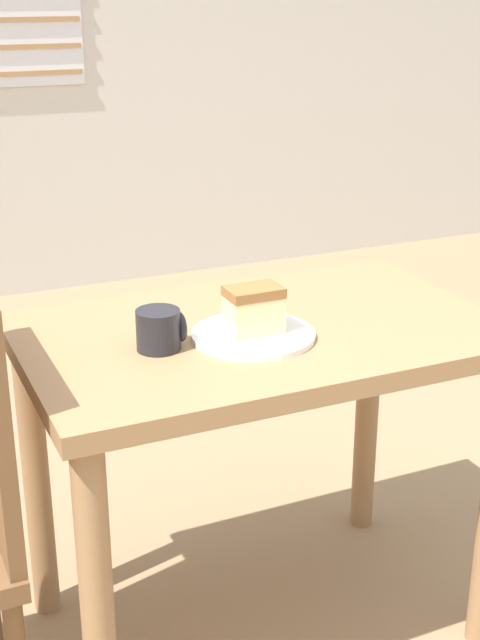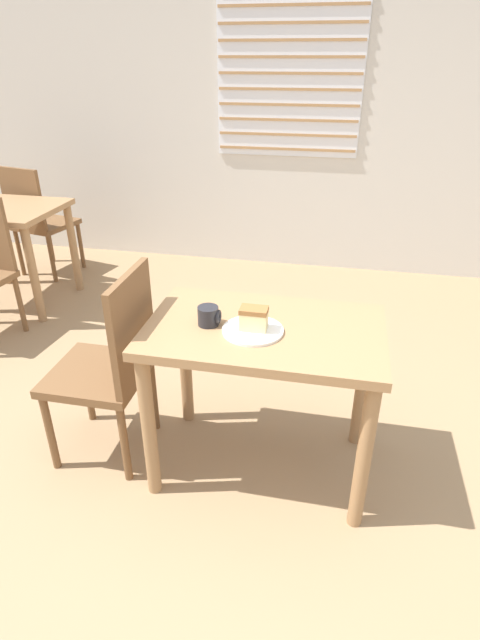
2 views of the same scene
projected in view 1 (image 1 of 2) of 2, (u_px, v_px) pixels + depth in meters
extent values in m
cube|color=#9E754C|center=(260.00, 336.00, 1.82)|extent=(0.97, 0.61, 0.04)
cylinder|color=#9E754C|center=(98.00, 616.00, 1.57)|extent=(0.06, 0.06, 0.70)
cylinder|color=#9E754C|center=(36.00, 479.00, 2.00)|extent=(0.06, 0.06, 0.70)
cylinder|color=#9E754C|center=(367.00, 408.00, 2.34)|extent=(0.06, 0.06, 0.70)
cylinder|color=white|center=(253.00, 335.00, 1.76)|extent=(0.25, 0.25, 0.01)
cube|color=beige|center=(254.00, 314.00, 1.75)|extent=(0.11, 0.07, 0.07)
cube|color=#936033|center=(254.00, 292.00, 1.73)|extent=(0.11, 0.07, 0.02)
cylinder|color=#232328|center=(158.00, 330.00, 1.69)|extent=(0.09, 0.09, 0.08)
torus|color=#232328|center=(179.00, 327.00, 1.71)|extent=(0.02, 0.06, 0.06)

